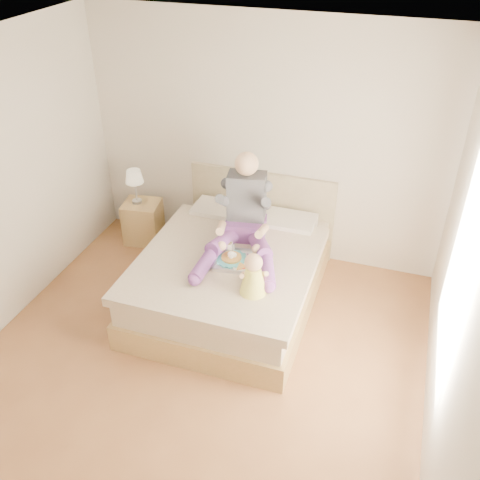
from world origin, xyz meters
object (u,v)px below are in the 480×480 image
(nightstand, at_px, (143,222))
(adult, at_px, (244,220))
(baby, at_px, (253,277))
(bed, at_px, (234,272))
(tray, at_px, (242,259))

(nightstand, relative_size, adult, 0.43)
(adult, bearing_deg, baby, -75.46)
(nightstand, height_order, adult, adult)
(bed, relative_size, nightstand, 4.21)
(adult, bearing_deg, tray, -84.59)
(nightstand, distance_m, tray, 1.83)
(adult, bearing_deg, nightstand, 149.45)
(bed, height_order, nightstand, bed)
(bed, relative_size, tray, 3.99)
(nightstand, distance_m, baby, 2.26)
(adult, xyz_separation_m, tray, (0.09, -0.32, -0.25))
(adult, distance_m, baby, 0.80)
(baby, bearing_deg, adult, 87.26)
(tray, bearing_deg, baby, -66.24)
(bed, distance_m, tray, 0.41)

